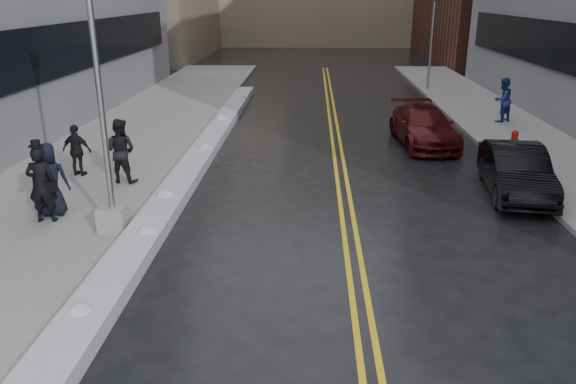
# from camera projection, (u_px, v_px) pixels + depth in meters

# --- Properties ---
(ground) EXTENTS (160.00, 160.00, 0.00)m
(ground) POSITION_uv_depth(u_px,v_px,m) (238.00, 276.00, 11.83)
(ground) COLOR black
(ground) RESTS_ON ground
(sidewalk_west) EXTENTS (5.50, 50.00, 0.15)m
(sidewalk_west) POSITION_uv_depth(u_px,v_px,m) (122.00, 147.00, 21.46)
(sidewalk_west) COLOR gray
(sidewalk_west) RESTS_ON ground
(sidewalk_east) EXTENTS (4.00, 50.00, 0.15)m
(sidewalk_east) POSITION_uv_depth(u_px,v_px,m) (540.00, 152.00, 20.81)
(sidewalk_east) COLOR gray
(sidewalk_east) RESTS_ON ground
(lane_line_left) EXTENTS (0.12, 50.00, 0.01)m
(lane_line_left) POSITION_uv_depth(u_px,v_px,m) (334.00, 151.00, 21.15)
(lane_line_left) COLOR gold
(lane_line_left) RESTS_ON ground
(lane_line_right) EXTENTS (0.12, 50.00, 0.01)m
(lane_line_right) POSITION_uv_depth(u_px,v_px,m) (342.00, 151.00, 21.14)
(lane_line_right) COLOR gold
(lane_line_right) RESTS_ON ground
(snow_ridge) EXTENTS (0.90, 30.00, 0.34)m
(snow_ridge) POSITION_uv_depth(u_px,v_px,m) (197.00, 160.00, 19.41)
(snow_ridge) COLOR silver
(snow_ridge) RESTS_ON ground
(lamppost) EXTENTS (0.65, 0.65, 7.62)m
(lamppost) POSITION_uv_depth(u_px,v_px,m) (104.00, 135.00, 13.00)
(lamppost) COLOR gray
(lamppost) RESTS_ON sidewalk_west
(fire_hydrant) EXTENTS (0.26, 0.26, 0.73)m
(fire_hydrant) POSITION_uv_depth(u_px,v_px,m) (514.00, 139.00, 20.70)
(fire_hydrant) COLOR maroon
(fire_hydrant) RESTS_ON sidewalk_east
(traffic_signal) EXTENTS (0.16, 0.20, 6.00)m
(traffic_signal) POSITION_uv_depth(u_px,v_px,m) (432.00, 33.00, 32.93)
(traffic_signal) COLOR gray
(traffic_signal) RESTS_ON sidewalk_east
(pedestrian_fedora) EXTENTS (0.77, 0.55, 1.96)m
(pedestrian_fedora) POSITION_uv_depth(u_px,v_px,m) (42.00, 185.00, 13.98)
(pedestrian_fedora) COLOR black
(pedestrian_fedora) RESTS_ON sidewalk_west
(pedestrian_b) EXTENTS (1.08, 0.91, 1.96)m
(pedestrian_b) POSITION_uv_depth(u_px,v_px,m) (121.00, 151.00, 16.96)
(pedestrian_b) COLOR black
(pedestrian_b) RESTS_ON sidewalk_west
(pedestrian_c) EXTENTS (1.06, 0.81, 1.93)m
(pedestrian_c) POSITION_uv_depth(u_px,v_px,m) (49.00, 180.00, 14.38)
(pedestrian_c) COLOR black
(pedestrian_c) RESTS_ON sidewalk_west
(pedestrian_d) EXTENTS (1.01, 0.54, 1.64)m
(pedestrian_d) POSITION_uv_depth(u_px,v_px,m) (77.00, 150.00, 17.60)
(pedestrian_d) COLOR black
(pedestrian_d) RESTS_ON sidewalk_west
(pedestrian_east) EXTENTS (1.21, 1.15, 1.96)m
(pedestrian_east) POSITION_uv_depth(u_px,v_px,m) (502.00, 100.00, 25.00)
(pedestrian_east) COLOR navy
(pedestrian_east) RESTS_ON sidewalk_east
(car_black) EXTENTS (2.05, 4.56, 1.45)m
(car_black) POSITION_uv_depth(u_px,v_px,m) (516.00, 171.00, 16.40)
(car_black) COLOR black
(car_black) RESTS_ON ground
(car_maroon) EXTENTS (2.34, 5.06, 1.43)m
(car_maroon) POSITION_uv_depth(u_px,v_px,m) (424.00, 126.00, 21.91)
(car_maroon) COLOR #3D090D
(car_maroon) RESTS_ON ground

